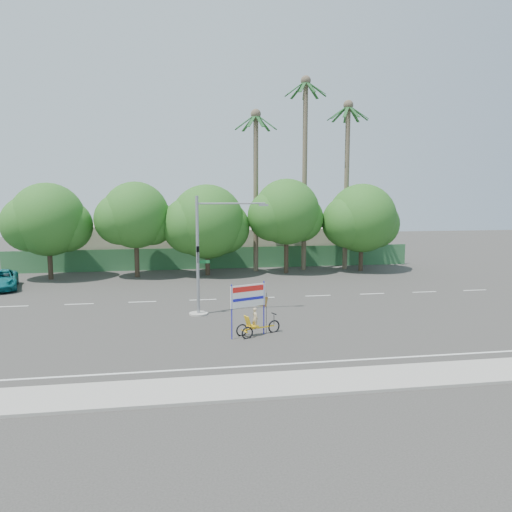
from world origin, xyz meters
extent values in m
plane|color=#33302D|center=(0.00, 0.00, 0.00)|extent=(120.00, 120.00, 0.00)
cube|color=gray|center=(0.00, -7.50, 0.06)|extent=(50.00, 2.40, 0.12)
cube|color=#336B3D|center=(0.00, 21.50, 1.00)|extent=(38.00, 0.08, 2.00)
cube|color=beige|center=(-10.00, 26.00, 2.00)|extent=(12.00, 8.00, 4.00)
cube|color=beige|center=(8.00, 26.00, 1.80)|extent=(14.00, 8.00, 3.60)
cylinder|color=#473828|center=(-14.00, 18.00, 1.76)|extent=(0.40, 0.40, 3.52)
sphere|color=#225719|center=(-14.00, 18.00, 4.96)|extent=(6.00, 6.00, 6.00)
sphere|color=#225719|center=(-12.65, 18.30, 4.40)|extent=(4.32, 4.32, 4.32)
sphere|color=#225719|center=(-15.35, 17.75, 4.64)|extent=(4.56, 4.56, 4.56)
cylinder|color=#473828|center=(-7.00, 18.00, 1.87)|extent=(0.40, 0.40, 3.74)
sphere|color=#225719|center=(-7.00, 18.00, 5.27)|extent=(5.60, 5.60, 5.60)
sphere|color=#225719|center=(-5.74, 18.30, 4.68)|extent=(4.03, 4.03, 4.03)
sphere|color=#225719|center=(-8.26, 17.75, 4.93)|extent=(4.26, 4.26, 4.26)
cylinder|color=#473828|center=(-1.00, 18.00, 1.65)|extent=(0.40, 0.40, 3.30)
sphere|color=#225719|center=(-1.00, 18.00, 4.65)|extent=(6.40, 6.40, 6.40)
sphere|color=#225719|center=(0.44, 18.30, 4.12)|extent=(4.61, 4.61, 4.61)
sphere|color=#225719|center=(-2.44, 17.75, 4.35)|extent=(4.86, 4.86, 4.86)
cylinder|color=#473828|center=(6.00, 18.00, 1.94)|extent=(0.40, 0.40, 3.87)
sphere|color=#225719|center=(6.00, 18.00, 5.46)|extent=(5.80, 5.80, 5.80)
sphere|color=#225719|center=(7.30, 18.30, 4.84)|extent=(4.18, 4.18, 4.18)
sphere|color=#225719|center=(4.70, 17.75, 5.10)|extent=(4.41, 4.41, 4.41)
cylinder|color=#473828|center=(13.00, 18.00, 1.72)|extent=(0.40, 0.40, 3.43)
sphere|color=#225719|center=(13.00, 18.00, 4.84)|extent=(6.20, 6.20, 6.20)
sphere|color=#225719|center=(14.39, 18.30, 4.29)|extent=(4.46, 4.46, 4.46)
sphere|color=#225719|center=(11.61, 17.75, 4.52)|extent=(4.71, 4.71, 4.71)
cylinder|color=#70604C|center=(8.00, 19.50, 8.50)|extent=(0.44, 0.44, 17.00)
sphere|color=#70604C|center=(8.00, 19.50, 17.00)|extent=(0.90, 0.90, 0.90)
cube|color=#1C4C21|center=(8.94, 19.50, 16.34)|extent=(1.91, 0.28, 1.36)
cube|color=#1C4C21|center=(8.72, 20.11, 16.34)|extent=(1.65, 1.44, 1.36)
cube|color=#1C4C21|center=(8.16, 20.43, 16.34)|extent=(0.61, 1.93, 1.36)
cube|color=#1C4C21|center=(7.53, 20.32, 16.34)|extent=(1.20, 1.80, 1.36)
cube|color=#1C4C21|center=(7.11, 19.82, 16.34)|extent=(1.89, 0.92, 1.36)
cube|color=#1C4C21|center=(7.11, 19.18, 16.34)|extent=(1.89, 0.92, 1.36)
cube|color=#1C4C21|center=(7.53, 18.68, 16.34)|extent=(1.20, 1.80, 1.36)
cube|color=#1C4C21|center=(8.16, 18.57, 16.34)|extent=(0.61, 1.93, 1.36)
cube|color=#1C4C21|center=(8.72, 18.89, 16.34)|extent=(1.65, 1.44, 1.36)
cylinder|color=#70604C|center=(12.00, 19.50, 7.50)|extent=(0.44, 0.44, 15.00)
sphere|color=#70604C|center=(12.00, 19.50, 15.00)|extent=(0.90, 0.90, 0.90)
cube|color=#1C4C21|center=(12.94, 19.50, 14.34)|extent=(1.91, 0.28, 1.36)
cube|color=#1C4C21|center=(12.72, 20.11, 14.34)|extent=(1.65, 1.44, 1.36)
cube|color=#1C4C21|center=(12.16, 20.43, 14.34)|extent=(0.61, 1.93, 1.36)
cube|color=#1C4C21|center=(11.53, 20.32, 14.34)|extent=(1.20, 1.80, 1.36)
cube|color=#1C4C21|center=(11.11, 19.82, 14.34)|extent=(1.89, 0.92, 1.36)
cube|color=#1C4C21|center=(11.11, 19.18, 14.34)|extent=(1.89, 0.92, 1.36)
cube|color=#1C4C21|center=(11.53, 18.68, 14.34)|extent=(1.20, 1.80, 1.36)
cube|color=#1C4C21|center=(12.16, 18.57, 14.34)|extent=(0.61, 1.93, 1.36)
cube|color=#1C4C21|center=(12.72, 18.89, 14.34)|extent=(1.65, 1.44, 1.36)
cylinder|color=#70604C|center=(3.50, 19.50, 7.00)|extent=(0.44, 0.44, 14.00)
sphere|color=#70604C|center=(3.50, 19.50, 14.00)|extent=(0.90, 0.90, 0.90)
cube|color=#1C4C21|center=(4.44, 19.50, 13.34)|extent=(1.91, 0.28, 1.36)
cube|color=#1C4C21|center=(4.22, 20.11, 13.34)|extent=(1.65, 1.44, 1.36)
cube|color=#1C4C21|center=(3.66, 20.43, 13.34)|extent=(0.61, 1.93, 1.36)
cube|color=#1C4C21|center=(3.03, 20.32, 13.34)|extent=(1.20, 1.80, 1.36)
cube|color=#1C4C21|center=(2.61, 19.82, 13.34)|extent=(1.89, 0.92, 1.36)
cube|color=#1C4C21|center=(2.61, 19.18, 13.34)|extent=(1.89, 0.92, 1.36)
cube|color=#1C4C21|center=(3.03, 18.68, 13.34)|extent=(1.20, 1.80, 1.36)
cube|color=#1C4C21|center=(3.66, 18.57, 13.34)|extent=(0.61, 1.93, 1.36)
cube|color=#1C4C21|center=(4.22, 18.89, 13.34)|extent=(1.65, 1.44, 1.36)
cylinder|color=gray|center=(-2.50, 4.00, 0.05)|extent=(1.10, 1.10, 0.10)
cylinder|color=gray|center=(-2.50, 4.00, 3.50)|extent=(0.18, 0.18, 7.00)
cylinder|color=gray|center=(-0.50, 4.00, 6.55)|extent=(4.00, 0.10, 0.10)
cube|color=gray|center=(1.40, 4.00, 6.45)|extent=(0.55, 0.20, 0.12)
imported|color=black|center=(-2.50, 3.78, 3.60)|extent=(0.16, 0.20, 1.00)
cube|color=#14662D|center=(-2.15, 4.00, 3.15)|extent=(0.70, 0.04, 0.18)
torus|color=black|center=(1.17, -0.42, 0.31)|extent=(0.68, 0.32, 0.69)
torus|color=black|center=(-0.56, -0.76, 0.29)|extent=(0.63, 0.30, 0.65)
torus|color=black|center=(-0.35, -1.30, 0.29)|extent=(0.63, 0.30, 0.65)
cube|color=yellow|center=(0.36, -0.72, 0.37)|extent=(1.65, 0.67, 0.06)
cube|color=yellow|center=(-0.45, -1.03, 0.31)|extent=(0.27, 0.59, 0.05)
cube|color=yellow|center=(-0.03, -0.87, 0.51)|extent=(0.63, 0.58, 0.06)
cube|color=yellow|center=(-0.28, -0.97, 0.80)|extent=(0.37, 0.48, 0.55)
cylinder|color=black|center=(1.17, -0.42, 0.71)|extent=(0.04, 0.04, 0.56)
cube|color=black|center=(1.17, -0.42, 0.99)|extent=(0.20, 0.44, 0.04)
imported|color=#CCB284|center=(0.12, -0.81, 0.90)|extent=(0.39, 0.47, 1.10)
cylinder|color=#1717AE|center=(-1.12, -1.28, 1.38)|extent=(0.07, 0.07, 2.76)
cylinder|color=#1717AE|center=(0.60, -0.63, 1.38)|extent=(0.07, 0.07, 2.76)
cube|color=white|center=(-0.26, -0.96, 2.09)|extent=(1.83, 0.73, 1.12)
cube|color=red|center=(-0.25, -0.99, 2.45)|extent=(1.63, 0.63, 0.27)
cube|color=#1717AE|center=(-0.25, -0.99, 1.94)|extent=(1.63, 0.63, 0.14)
cylinder|color=black|center=(0.74, -0.58, 1.07)|extent=(0.03, 0.03, 2.14)
cube|color=red|center=(0.40, -0.71, 1.74)|extent=(0.85, 0.34, 0.67)
imported|color=#106970|center=(-16.71, 14.19, 0.71)|extent=(3.51, 5.50, 1.41)
camera|label=1|loc=(-3.83, -25.02, 7.26)|focal=35.00mm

